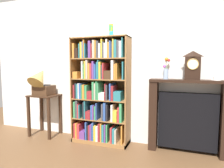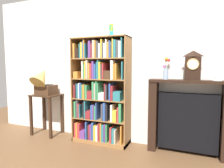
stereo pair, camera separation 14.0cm
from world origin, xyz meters
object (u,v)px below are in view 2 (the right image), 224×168
at_px(fireplace_mantel, 187,118).
at_px(teacup_with_saucer, 217,79).
at_px(cup_stack, 111,31).
at_px(gramophone, 43,81).
at_px(mantel_clock, 193,65).
at_px(side_table_left, 47,106).
at_px(flower_vase, 166,69).
at_px(bookshelf, 100,93).

bearing_deg(fireplace_mantel, teacup_with_saucer, -3.33).
height_order(cup_stack, gramophone, cup_stack).
xyz_separation_m(fireplace_mantel, mantel_clock, (0.04, -0.02, 0.77)).
distance_m(cup_stack, side_table_left, 1.85).
relative_size(side_table_left, fireplace_mantel, 0.69).
bearing_deg(side_table_left, fireplace_mantel, 2.36).
distance_m(gramophone, flower_vase, 2.19).
relative_size(cup_stack, flower_vase, 0.63).
xyz_separation_m(mantel_clock, flower_vase, (-0.37, 0.01, -0.06)).
bearing_deg(teacup_with_saucer, mantel_clock, -179.52).
bearing_deg(bookshelf, mantel_clock, 2.31).
relative_size(side_table_left, flower_vase, 2.33).
distance_m(gramophone, mantel_clock, 2.55).
height_order(bookshelf, teacup_with_saucer, bookshelf).
bearing_deg(mantel_clock, cup_stack, -179.83).
height_order(mantel_clock, flower_vase, mantel_clock).
distance_m(fireplace_mantel, teacup_with_saucer, 0.69).
height_order(cup_stack, teacup_with_saucer, cup_stack).
distance_m(gramophone, fireplace_mantel, 2.54).
relative_size(bookshelf, fireplace_mantel, 1.59).
distance_m(gramophone, teacup_with_saucer, 2.85).
bearing_deg(flower_vase, bookshelf, -176.25).
bearing_deg(side_table_left, mantel_clock, 1.79).
relative_size(side_table_left, gramophone, 1.35).
relative_size(cup_stack, gramophone, 0.37).
relative_size(side_table_left, teacup_with_saucer, 5.80).
xyz_separation_m(side_table_left, gramophone, (0.00, -0.07, 0.47)).
distance_m(side_table_left, mantel_clock, 2.65).
xyz_separation_m(side_table_left, flower_vase, (2.17, 0.09, 0.71)).
bearing_deg(gramophone, cup_stack, 6.37).
xyz_separation_m(gramophone, flower_vase, (2.17, 0.16, 0.23)).
bearing_deg(fireplace_mantel, gramophone, -176.05).
height_order(cup_stack, mantel_clock, cup_stack).
height_order(cup_stack, side_table_left, cup_stack).
distance_m(bookshelf, teacup_with_saucer, 1.76).
relative_size(bookshelf, flower_vase, 5.39).
height_order(fireplace_mantel, teacup_with_saucer, teacup_with_saucer).
bearing_deg(side_table_left, flower_vase, 2.41).
bearing_deg(cup_stack, mantel_clock, 0.17).
xyz_separation_m(bookshelf, flower_vase, (1.06, 0.07, 0.40)).
relative_size(gramophone, flower_vase, 1.73).
bearing_deg(mantel_clock, teacup_with_saucer, 0.48).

